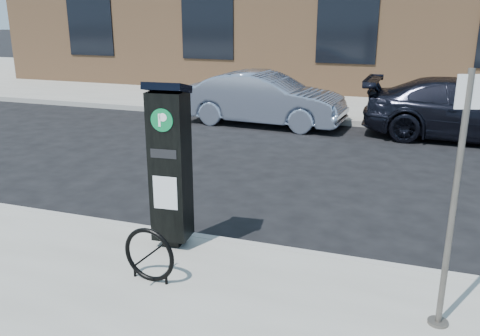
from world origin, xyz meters
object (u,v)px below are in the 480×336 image
at_px(sign_pole, 453,207).
at_px(bike_rack, 149,255).
at_px(car_silver, 264,99).
at_px(parking_kiosk, 170,164).
at_px(car_dark, 471,110).

distance_m(sign_pole, bike_rack, 3.10).
xyz_separation_m(bike_rack, car_silver, (-1.29, 8.65, 0.25)).
relative_size(parking_kiosk, car_dark, 0.42).
distance_m(sign_pole, car_dark, 8.54).
relative_size(sign_pole, car_silver, 0.56).
height_order(bike_rack, car_silver, car_silver).
height_order(bike_rack, car_dark, car_dark).
xyz_separation_m(parking_kiosk, car_silver, (-1.12, 7.74, -0.50)).
bearing_deg(car_dark, car_silver, 91.66).
distance_m(sign_pole, car_silver, 9.50).
bearing_deg(sign_pole, bike_rack, 165.42).
height_order(parking_kiosk, car_dark, parking_kiosk).
bearing_deg(parking_kiosk, bike_rack, -84.16).
bearing_deg(car_dark, sign_pole, 175.86).
bearing_deg(car_silver, bike_rack, -167.86).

